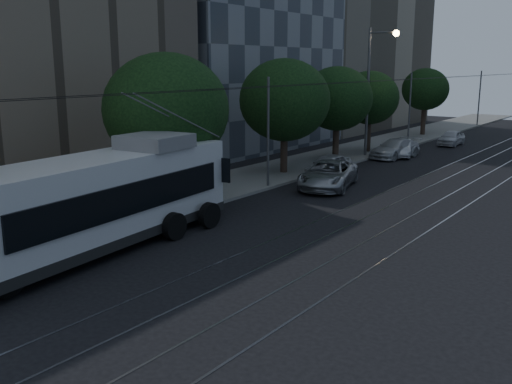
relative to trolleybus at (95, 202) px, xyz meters
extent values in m
plane|color=black|center=(4.10, 2.46, -1.82)|extent=(120.00, 120.00, 0.00)
cube|color=gray|center=(-3.40, 22.46, -1.75)|extent=(5.00, 90.00, 0.15)
cube|color=gray|center=(4.38, 22.46, -1.81)|extent=(0.08, 90.00, 0.02)
cube|color=gray|center=(5.82, 22.46, -1.81)|extent=(0.08, 90.00, 0.02)
cube|color=gray|center=(7.38, 22.46, -1.81)|extent=(0.08, 90.00, 0.02)
cube|color=gray|center=(8.82, 22.46, -1.81)|extent=(0.08, 90.00, 0.02)
cylinder|color=black|center=(0.25, 22.46, 3.78)|extent=(0.02, 90.00, 0.02)
cylinder|color=black|center=(0.95, 22.46, 3.78)|extent=(0.02, 90.00, 0.02)
cylinder|color=#5B5B5E|center=(-1.20, 12.46, 1.18)|extent=(0.14, 0.14, 6.00)
cylinder|color=#5B5B5E|center=(-1.20, 32.46, 1.18)|extent=(0.14, 0.14, 6.00)
cylinder|color=#5B5B5E|center=(-1.20, 52.46, 1.18)|extent=(0.14, 0.14, 6.00)
cube|color=#BBBABD|center=(0.00, -0.18, 0.07)|extent=(4.03, 13.02, 3.04)
cube|color=black|center=(0.00, -0.18, -1.29)|extent=(4.07, 13.06, 0.37)
cube|color=black|center=(0.00, 0.35, 0.21)|extent=(3.81, 10.37, 1.12)
cube|color=black|center=(0.00, 6.19, 0.31)|extent=(2.22, 0.31, 1.07)
cube|color=gray|center=(0.00, 3.02, 1.86)|extent=(2.55, 2.57, 0.53)
cylinder|color=#5B5B5E|center=(-0.32, 4.14, 2.74)|extent=(0.06, 4.82, 2.13)
cylinder|color=#5B5B5E|center=(0.32, 4.14, 2.74)|extent=(0.06, 4.82, 2.13)
cylinder|color=black|center=(1.31, -4.28, -1.29)|extent=(0.32, 1.07, 1.07)
cylinder|color=black|center=(-1.31, 2.64, -1.29)|extent=(0.32, 1.07, 1.07)
cylinder|color=black|center=(1.31, 2.64, -1.29)|extent=(0.32, 1.07, 1.07)
cylinder|color=black|center=(-1.31, 4.69, -1.29)|extent=(0.32, 1.07, 1.07)
cylinder|color=black|center=(1.31, 4.69, -1.29)|extent=(0.32, 1.07, 1.07)
imported|color=#A4A7AC|center=(1.40, 14.49, -1.08)|extent=(3.82, 5.80, 1.48)
imported|color=#B3B2B7|center=(-0.19, 17.35, -1.14)|extent=(1.74, 4.04, 1.36)
imported|color=#B8B9BC|center=(0.21, 26.46, -1.14)|extent=(2.58, 4.95, 1.37)
imported|color=#BCBCC0|center=(0.31, 27.33, -1.19)|extent=(2.72, 4.05, 1.26)
imported|color=silver|center=(1.40, 35.47, -1.19)|extent=(1.57, 3.75, 1.27)
cylinder|color=#2F231A|center=(-2.40, 6.08, -0.60)|extent=(0.44, 0.44, 2.44)
ellipsoid|color=black|center=(-2.40, 6.08, 2.78)|extent=(5.75, 5.75, 5.18)
cylinder|color=#2F231A|center=(-2.76, 16.38, -0.58)|extent=(0.44, 0.44, 2.48)
ellipsoid|color=black|center=(-2.76, 16.38, 2.72)|extent=(5.49, 5.49, 4.94)
cylinder|color=#2F231A|center=(-2.40, 22.31, -0.54)|extent=(0.44, 0.44, 2.56)
ellipsoid|color=black|center=(-2.40, 22.31, 2.54)|extent=(4.82, 4.82, 4.34)
cylinder|color=#2F231A|center=(-2.40, 27.38, -0.55)|extent=(0.44, 0.44, 2.54)
ellipsoid|color=black|center=(-2.40, 27.38, 2.38)|extent=(4.44, 4.44, 3.99)
cylinder|color=#2F231A|center=(-2.90, 40.42, -0.44)|extent=(0.44, 0.44, 2.76)
ellipsoid|color=black|center=(-2.90, 40.42, 2.56)|extent=(4.33, 4.33, 3.89)
cylinder|color=#5B5B5E|center=(-1.70, 25.56, 2.76)|extent=(0.20, 0.20, 9.17)
cylinder|color=#5B5B5E|center=(-0.69, 25.56, 6.98)|extent=(2.02, 0.12, 0.12)
sphere|color=#F7CB88|center=(0.23, 25.56, 6.89)|extent=(0.44, 0.44, 0.44)
camera|label=1|loc=(16.34, -12.52, 4.78)|focal=40.00mm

